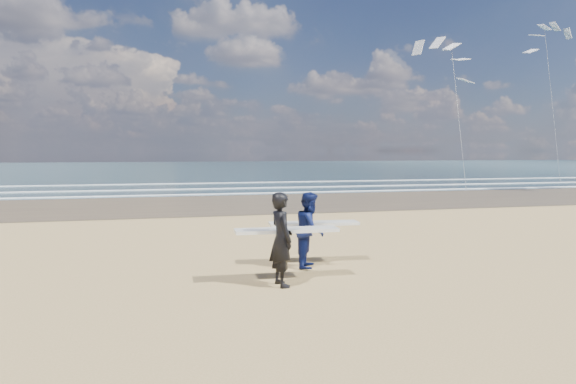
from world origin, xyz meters
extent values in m
cube|color=brown|center=(20.00, 18.00, 0.01)|extent=(220.00, 12.00, 0.01)
cube|color=#182F36|center=(20.00, 72.00, 0.01)|extent=(220.00, 100.00, 0.02)
cube|color=white|center=(20.00, 22.80, 0.05)|extent=(220.00, 0.50, 0.05)
cube|color=white|center=(20.00, 27.50, 0.05)|extent=(220.00, 0.50, 0.05)
cube|color=white|center=(20.00, 34.00, 0.05)|extent=(220.00, 0.50, 0.05)
imported|color=black|center=(0.04, 0.50, 0.97)|extent=(0.56, 0.77, 1.94)
cube|color=silver|center=(0.24, 0.85, 1.10)|extent=(2.22, 0.61, 0.07)
imported|color=#0C1545|center=(1.10, 1.99, 0.90)|extent=(0.98, 1.08, 1.80)
cube|color=silver|center=(1.30, 2.34, 1.00)|extent=(2.24, 0.74, 0.07)
cube|color=slate|center=(18.97, 22.67, 0.05)|extent=(0.12, 0.12, 0.10)
cube|color=slate|center=(34.04, 30.43, 0.05)|extent=(0.12, 0.12, 0.10)
camera|label=1|loc=(-2.39, -9.61, 2.78)|focal=32.00mm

